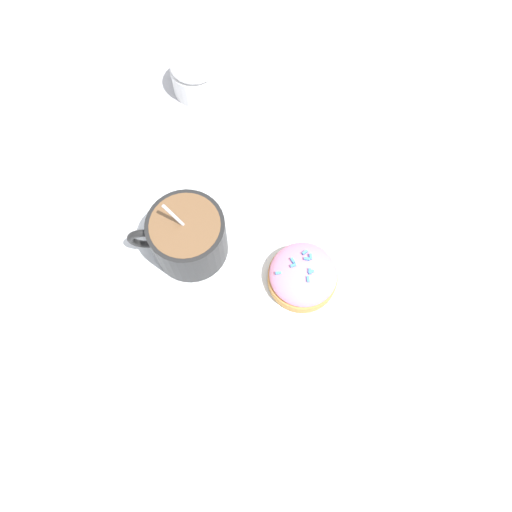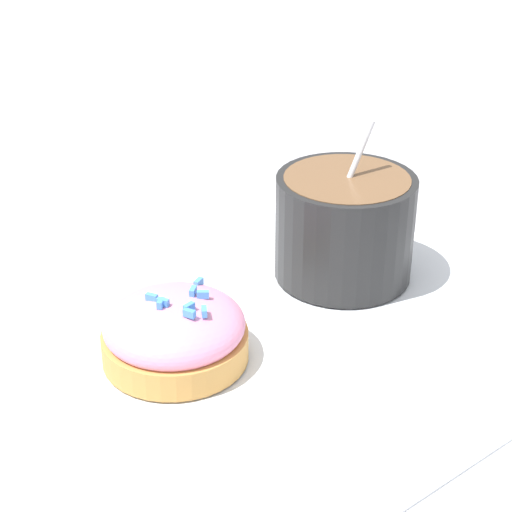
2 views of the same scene
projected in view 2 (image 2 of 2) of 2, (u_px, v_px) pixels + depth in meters
ground_plane at (270, 319)px, 0.55m from camera, size 3.00×3.00×0.00m
paper_napkin at (270, 317)px, 0.55m from camera, size 0.33×0.34×0.00m
coffee_cup at (345, 222)px, 0.58m from camera, size 0.12×0.09×0.11m
frosted_pastry at (179, 335)px, 0.49m from camera, size 0.09×0.09×0.04m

